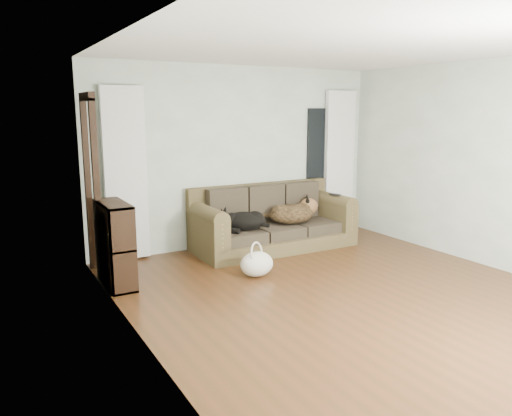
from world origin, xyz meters
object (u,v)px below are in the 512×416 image
sofa (274,218)px  tote_bag (257,263)px  dog_black_lab (242,220)px  dog_shepherd (293,213)px  bookshelf (115,242)px

sofa → tote_bag: (-0.84, -0.97, -0.29)m
sofa → tote_bag: 1.32m
dog_black_lab → tote_bag: size_ratio=1.43×
sofa → dog_black_lab: 0.56m
dog_black_lab → tote_bag: dog_black_lab is taller
sofa → dog_shepherd: 0.30m
tote_bag → bookshelf: bearing=161.0°
sofa → tote_bag: sofa is taller
dog_shepherd → tote_bag: 1.51m
tote_bag → dog_black_lab: bearing=73.1°
sofa → dog_shepherd: (0.30, -0.03, 0.04)m
bookshelf → tote_bag: bearing=-16.8°
tote_bag → dog_shepherd: bearing=39.5°
dog_black_lab → sofa: bearing=33.4°
sofa → bookshelf: bookshelf is taller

